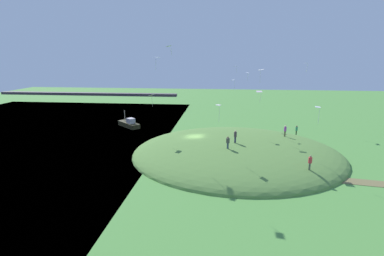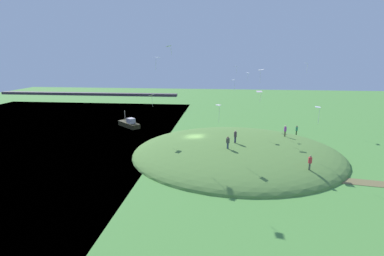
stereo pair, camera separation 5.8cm
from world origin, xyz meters
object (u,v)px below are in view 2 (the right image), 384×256
object	(u,v)px
person_with_child	(228,141)
kite_2	(318,108)
kite_6	(259,92)
kite_7	(233,81)
person_walking_path	(297,129)
kite_5	(248,74)
boat_on_lake	(129,124)
kite_8	(151,96)
person_on_hilltop	(310,161)
kite_1	(218,107)
kite_4	(236,67)
person_near_shore	(285,129)
person_watching_kites	(235,135)
kite_0	(169,46)
kite_3	(157,58)
kite_9	(307,64)
kite_10	(261,70)

from	to	relation	value
person_with_child	kite_2	xyz separation A→B (m)	(10.10, -2.12, 4.86)
kite_6	kite_7	bearing A→B (deg)	140.78
person_walking_path	kite_5	xyz separation A→B (m)	(-9.12, -2.32, 9.69)
boat_on_lake	kite_8	size ratio (longest dim) A/B	3.02
person_on_hilltop	kite_1	bearing A→B (deg)	112.91
boat_on_lake	kite_8	distance (m)	16.85
person_on_hilltop	kite_4	distance (m)	26.53
kite_5	person_near_shore	bearing A→B (deg)	-39.83
person_on_hilltop	kite_2	world-z (taller)	kite_2
person_with_child	kite_6	distance (m)	9.98
person_near_shore	person_watching_kites	bearing A→B (deg)	64.24
kite_6	kite_2	bearing A→B (deg)	-58.46
person_with_child	kite_4	size ratio (longest dim) A/B	1.31
kite_4	kite_8	distance (m)	19.35
kite_7	kite_0	bearing A→B (deg)	-122.63
person_with_child	kite_5	xyz separation A→B (m)	(3.14, 12.63, 7.83)
person_watching_kites	kite_3	xyz separation A→B (m)	(-10.62, -0.18, 10.21)
person_watching_kites	kite_9	bearing A→B (deg)	-156.46
kite_5	boat_on_lake	bearing A→B (deg)	166.46
kite_6	person_watching_kites	bearing A→B (deg)	-127.43
person_watching_kites	person_on_hilltop	xyz separation A→B (m)	(8.07, -6.91, -0.89)
kite_1	kite_10	world-z (taller)	kite_10
kite_0	kite_2	bearing A→B (deg)	0.48
person_with_child	kite_10	world-z (taller)	kite_10
kite_6	kite_10	xyz separation A→B (m)	(-0.12, -1.60, 3.22)
kite_7	kite_8	bearing A→B (deg)	-157.31
kite_2	kite_3	xyz separation A→B (m)	(-19.68, 4.39, 5.54)
kite_2	kite_3	bearing A→B (deg)	167.42
person_watching_kites	kite_9	world-z (taller)	kite_9
person_near_shore	person_on_hilltop	bearing A→B (deg)	120.55
kite_2	person_walking_path	bearing A→B (deg)	82.79
person_watching_kites	kite_2	bearing A→B (deg)	122.02
kite_6	person_near_shore	bearing A→B (deg)	12.14
person_with_child	kite_7	size ratio (longest dim) A/B	0.99
kite_0	kite_10	distance (m)	14.10
kite_0	kite_6	distance (m)	16.08
person_with_child	person_near_shore	bearing A→B (deg)	104.16
boat_on_lake	kite_10	size ratio (longest dim) A/B	2.94
person_near_shore	kite_9	distance (m)	17.78
person_with_child	kite_7	distance (m)	12.16
person_walking_path	kite_10	world-z (taller)	kite_10
kite_4	kite_0	bearing A→B (deg)	-111.84
kite_3	kite_10	bearing A→B (deg)	12.56
person_near_shore	kite_5	xyz separation A→B (m)	(-5.66, 4.72, 8.04)
kite_3	kite_8	xyz separation A→B (m)	(-1.57, 2.75, -5.40)
kite_3	kite_10	xyz separation A→B (m)	(13.97, 3.11, -1.66)
person_watching_kites	kite_4	size ratio (longest dim) A/B	1.43
kite_0	kite_1	xyz separation A→B (m)	(5.79, 0.94, -7.09)
kite_10	person_walking_path	bearing A→B (deg)	50.56
person_watching_kites	kite_9	xyz separation A→B (m)	(13.69, 19.35, 8.96)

